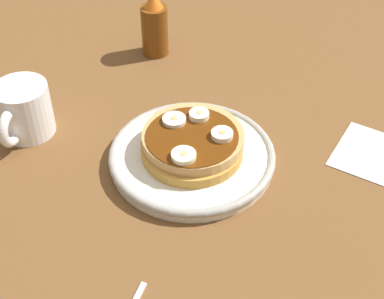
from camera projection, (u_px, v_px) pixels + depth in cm
name	position (u px, v px, depth cm)	size (l,w,h in cm)	color
ground_plane	(192.00, 170.00, 80.77)	(140.00, 140.00, 3.00)	brown
plate	(192.00, 156.00, 79.02)	(23.37, 23.37, 2.08)	silver
pancake_stack	(193.00, 144.00, 77.64)	(15.06, 14.61, 3.19)	#BF8A3A
banana_slice_0	(181.00, 155.00, 73.08)	(3.31, 3.31, 0.96)	#F1F1B7
banana_slice_1	(174.00, 120.00, 78.64)	(3.34, 3.34, 0.82)	#EDE1C4
banana_slice_2	(200.00, 115.00, 79.23)	(2.86, 2.86, 1.07)	#FBEDC6
banana_slice_3	(222.00, 135.00, 76.13)	(3.01, 3.01, 1.01)	#FBE7C0
coffee_mug	(23.00, 110.00, 81.98)	(11.04, 7.90, 7.98)	white
napkin	(376.00, 155.00, 80.63)	(11.00, 11.00, 0.30)	white
syrup_bottle	(155.00, 27.00, 97.83)	(4.68, 4.68, 11.67)	brown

